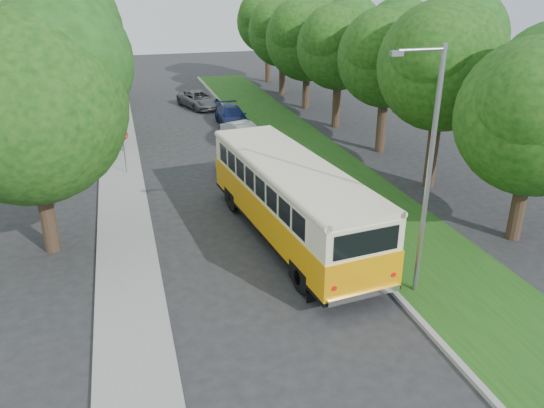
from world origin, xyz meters
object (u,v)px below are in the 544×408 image
object	(u,v)px
lamppost_near	(427,169)
car_white	(244,133)
lamppost_far	(113,83)
vintage_bus	(291,202)
car_grey	(199,99)
car_silver	(248,168)
car_blue	(232,116)

from	to	relation	value
lamppost_near	car_white	distance (m)	18.89
lamppost_far	vintage_bus	xyz separation A→B (m)	(6.23, -13.65, -2.47)
car_grey	car_silver	bearing A→B (deg)	-107.15
car_silver	car_grey	xyz separation A→B (m)	(0.18, 17.40, -0.10)
lamppost_near	car_silver	size ratio (longest dim) A/B	1.82
car_silver	car_blue	distance (m)	11.28
car_grey	lamppost_near	bearing A→B (deg)	-101.54
car_blue	car_grey	distance (m)	6.37
lamppost_near	car_silver	bearing A→B (deg)	103.22
lamppost_far	car_silver	xyz separation A→B (m)	(6.17, -6.87, -3.37)
lamppost_far	car_grey	distance (m)	12.78
car_white	lamppost_near	bearing A→B (deg)	-105.42
lamppost_far	vintage_bus	distance (m)	15.21
car_silver	car_blue	xyz separation A→B (m)	(1.53, 11.17, -0.08)
car_blue	car_white	bearing A→B (deg)	-91.50
lamppost_near	lamppost_far	size ratio (longest dim) A/B	1.07
lamppost_near	car_blue	xyz separation A→B (m)	(-1.21, 22.80, -3.70)
car_white	car_blue	xyz separation A→B (m)	(0.14, 4.34, 0.04)
lamppost_far	car_silver	bearing A→B (deg)	-48.06
car_white	car_grey	xyz separation A→B (m)	(-1.21, 10.57, 0.02)
vintage_bus	car_white	distance (m)	13.72
car_blue	car_grey	bearing A→B (deg)	102.59
lamppost_far	lamppost_near	bearing A→B (deg)	-64.29
vintage_bus	lamppost_far	bearing A→B (deg)	108.33
lamppost_far	car_blue	xyz separation A→B (m)	(7.70, 4.30, -3.45)
vintage_bus	car_blue	xyz separation A→B (m)	(1.47, 17.96, -0.98)
vintage_bus	car_silver	bearing A→B (deg)	84.27
lamppost_far	car_grey	size ratio (longest dim) A/B	1.60
vintage_bus	car_blue	size ratio (longest dim) A/B	2.40
lamppost_far	vintage_bus	bearing A→B (deg)	-65.48
car_grey	car_blue	bearing A→B (deg)	-94.33
lamppost_far	car_grey	bearing A→B (deg)	58.92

